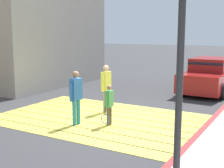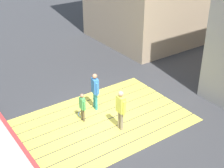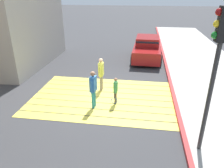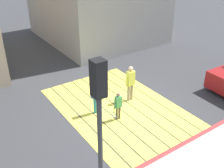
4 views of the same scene
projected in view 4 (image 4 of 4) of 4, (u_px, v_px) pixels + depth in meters
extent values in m
plane|color=#38383A|center=(118.00, 107.00, 11.53)|extent=(120.00, 120.00, 0.00)
cube|color=#EAD64C|center=(152.00, 94.00, 12.49)|extent=(6.40, 0.50, 0.01)
cube|color=#EAD64C|center=(143.00, 98.00, 12.21)|extent=(6.40, 0.50, 0.01)
cube|color=#EAD64C|center=(133.00, 101.00, 11.94)|extent=(6.40, 0.50, 0.01)
cube|color=#EAD64C|center=(123.00, 105.00, 11.67)|extent=(6.40, 0.50, 0.01)
cube|color=#EAD64C|center=(113.00, 109.00, 11.39)|extent=(6.40, 0.50, 0.01)
cube|color=#EAD64C|center=(102.00, 114.00, 11.12)|extent=(6.40, 0.50, 0.01)
cube|color=#EAD64C|center=(90.00, 118.00, 10.85)|extent=(6.40, 0.50, 0.01)
cube|color=#EAD64C|center=(78.00, 123.00, 10.57)|extent=(6.40, 0.50, 0.01)
cube|color=#BC3333|center=(174.00, 150.00, 9.15)|extent=(0.16, 40.00, 0.13)
cylinder|color=black|center=(216.00, 80.00, 13.08)|extent=(0.24, 0.67, 0.66)
cylinder|color=#2D2D2D|center=(101.00, 157.00, 6.57)|extent=(0.12, 0.12, 3.40)
cube|color=black|center=(98.00, 79.00, 5.56)|extent=(0.28, 0.28, 0.84)
sphere|color=maroon|center=(94.00, 63.00, 5.54)|extent=(0.18, 0.18, 0.18)
sphere|color=yellow|center=(94.00, 75.00, 5.67)|extent=(0.18, 0.18, 0.18)
sphere|color=#188429|center=(95.00, 87.00, 5.80)|extent=(0.18, 0.18, 0.18)
cylinder|color=teal|center=(95.00, 105.00, 11.00)|extent=(0.11, 0.11, 0.76)
cylinder|color=teal|center=(99.00, 104.00, 11.06)|extent=(0.11, 0.11, 0.76)
cube|color=#3372BF|center=(96.00, 90.00, 10.70)|extent=(0.26, 0.36, 0.63)
sphere|color=#9E7051|center=(96.00, 80.00, 10.49)|extent=(0.20, 0.20, 0.20)
cylinder|color=#3372BF|center=(92.00, 92.00, 10.65)|extent=(0.08, 0.08, 0.54)
cylinder|color=#3372BF|center=(101.00, 90.00, 10.80)|extent=(0.08, 0.08, 0.54)
cylinder|color=gray|center=(129.00, 93.00, 11.84)|extent=(0.12, 0.12, 0.77)
cylinder|color=gray|center=(132.00, 92.00, 11.93)|extent=(0.12, 0.12, 0.77)
cube|color=#D8D84C|center=(131.00, 78.00, 11.55)|extent=(0.21, 0.34, 0.64)
sphere|color=tan|center=(131.00, 69.00, 11.34)|extent=(0.20, 0.20, 0.20)
cylinder|color=#D8D84C|center=(127.00, 81.00, 11.48)|extent=(0.08, 0.08, 0.55)
cylinder|color=#D8D84C|center=(134.00, 78.00, 11.68)|extent=(0.08, 0.08, 0.55)
cylinder|color=brown|center=(117.00, 114.00, 10.64)|extent=(0.09, 0.09, 0.57)
cylinder|color=brown|center=(119.00, 113.00, 10.70)|extent=(0.09, 0.09, 0.57)
cube|color=#4CA559|center=(118.00, 102.00, 10.42)|extent=(0.16, 0.25, 0.47)
sphere|color=#9E7051|center=(118.00, 94.00, 10.27)|extent=(0.15, 0.15, 0.15)
cylinder|color=#4CA559|center=(115.00, 104.00, 10.37)|extent=(0.06, 0.06, 0.40)
cylinder|color=#4CA559|center=(121.00, 102.00, 10.52)|extent=(0.06, 0.06, 0.40)
cylinder|color=black|center=(114.00, 110.00, 10.52)|extent=(0.03, 0.03, 0.28)
torus|color=blue|center=(114.00, 115.00, 10.63)|extent=(0.28, 0.03, 0.28)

